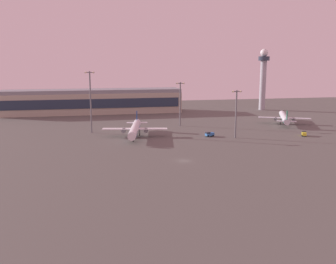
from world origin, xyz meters
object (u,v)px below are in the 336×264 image
cargo_loader (304,134)px  apron_light_west (91,99)px  airplane_taxiway_distant (135,129)px  control_tower (263,75)px  apron_light_central (180,101)px  baggage_tractor (209,134)px  airplane_terminal_side (284,118)px  apron_light_east (236,110)px

cargo_loader → apron_light_west: 104.93m
airplane_taxiway_distant → cargo_loader: 80.94m
cargo_loader → apron_light_west: bearing=-169.2°
control_tower → airplane_taxiway_distant: (-103.91, -81.78, -21.41)m
apron_light_central → airplane_taxiway_distant: bearing=-137.8°
apron_light_west → apron_light_central: apron_light_west is taller
cargo_loader → apron_light_central: apron_light_central is taller
control_tower → baggage_tractor: control_tower is taller
airplane_terminal_side → cargo_loader: size_ratio=7.64×
airplane_terminal_side → apron_light_east: (-42.49, -32.24, 9.31)m
cargo_loader → airplane_terminal_side: bearing=103.4°
airplane_taxiway_distant → apron_light_central: (28.24, 25.61, 9.99)m
airplane_terminal_side → apron_light_east: 54.14m
apron_light_east → airplane_terminal_side: bearing=37.2°
apron_light_east → cargo_loader: bearing=-4.2°
cargo_loader → control_tower: bearing=103.1°
apron_light_east → control_tower: bearing=58.2°
airplane_taxiway_distant → baggage_tractor: size_ratio=8.83×
apron_light_west → airplane_terminal_side: bearing=2.8°
cargo_loader → airplane_taxiway_distant: bearing=-163.4°
apron_light_east → apron_light_central: bearing=114.5°
control_tower → baggage_tractor: bearing=-128.0°
baggage_tractor → control_tower: bearing=-51.0°
airplane_taxiway_distant → apron_light_east: 48.07m
baggage_tractor → apron_light_central: (-6.50, 32.50, 12.66)m
cargo_loader → baggage_tractor: bearing=-162.9°
airplane_taxiway_distant → cargo_loader: (79.52, -14.87, -2.67)m
airplane_taxiway_distant → apron_light_central: 39.41m
control_tower → airplane_terminal_side: (-15.86, -61.92, -21.67)m
control_tower → apron_light_central: (-75.67, -56.17, -11.42)m
apron_light_central → control_tower: bearing=36.6°
airplane_taxiway_distant → airplane_terminal_side: 90.26m
baggage_tractor → airplane_taxiway_distant: bearing=65.8°
airplane_terminal_side → baggage_tractor: airplane_terminal_side is taller
airplane_terminal_side → apron_light_west: size_ratio=1.15×
airplane_taxiway_distant → apron_light_central: apron_light_central is taller
control_tower → baggage_tractor: 115.01m
apron_light_west → apron_light_central: (48.17, 11.05, -3.29)m
baggage_tractor → apron_light_central: apron_light_central is taller
apron_light_west → apron_light_east: bearing=-22.4°
apron_light_west → apron_light_central: 49.53m
airplane_terminal_side → cargo_loader: bearing=-79.6°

